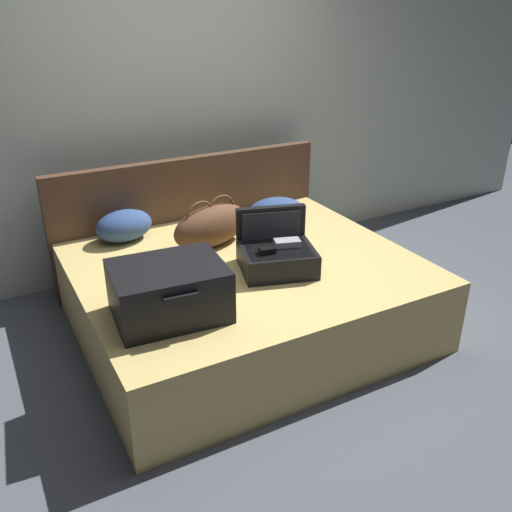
% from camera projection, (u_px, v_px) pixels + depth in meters
% --- Properties ---
extents(ground_plane, '(12.00, 12.00, 0.00)m').
position_uv_depth(ground_plane, '(276.00, 358.00, 3.41)').
color(ground_plane, '#4C515B').
extents(back_wall, '(8.00, 0.10, 2.60)m').
position_uv_depth(back_wall, '(169.00, 104.00, 4.17)').
color(back_wall, '#B7C1B2').
rests_on(back_wall, ground).
extents(bed, '(2.10, 1.78, 0.49)m').
position_uv_depth(bed, '(246.00, 296.00, 3.63)').
color(bed, tan).
rests_on(bed, ground).
extents(headboard, '(2.14, 0.08, 0.96)m').
position_uv_depth(headboard, '(191.00, 218.00, 4.27)').
color(headboard, '#4C3323').
rests_on(headboard, ground).
extents(hard_case_large, '(0.62, 0.51, 0.29)m').
position_uv_depth(hard_case_large, '(169.00, 291.00, 2.88)').
color(hard_case_large, black).
rests_on(hard_case_large, bed).
extents(hard_case_medium, '(0.54, 0.51, 0.35)m').
position_uv_depth(hard_case_medium, '(277.00, 254.00, 3.40)').
color(hard_case_medium, black).
rests_on(hard_case_medium, bed).
extents(duffel_bag, '(0.64, 0.38, 0.34)m').
position_uv_depth(duffel_bag, '(211.00, 226.00, 3.70)').
color(duffel_bag, brown).
rests_on(duffel_bag, bed).
extents(pillow_near_headboard, '(0.45, 0.35, 0.21)m').
position_uv_depth(pillow_near_headboard, '(124.00, 226.00, 3.81)').
color(pillow_near_headboard, navy).
rests_on(pillow_near_headboard, bed).
extents(pillow_center_head, '(0.47, 0.37, 0.19)m').
position_uv_depth(pillow_center_head, '(276.00, 211.00, 4.11)').
color(pillow_center_head, navy).
rests_on(pillow_center_head, bed).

